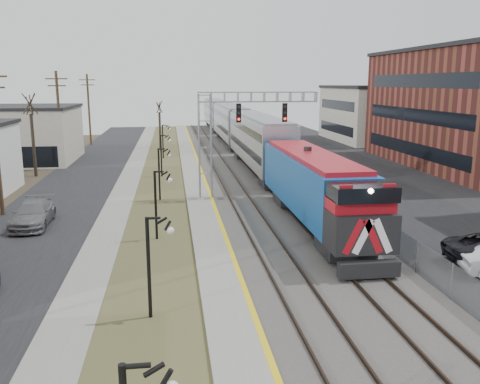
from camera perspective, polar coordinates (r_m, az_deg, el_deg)
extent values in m
cube|color=black|center=(46.82, -18.02, 0.76)|extent=(7.00, 120.00, 0.04)
cube|color=gray|center=(46.21, -12.53, 0.95)|extent=(2.00, 120.00, 0.08)
cube|color=#4D522C|center=(46.05, -8.81, 1.05)|extent=(4.00, 120.00, 0.06)
cube|color=gray|center=(46.07, -5.08, 1.26)|extent=(2.00, 120.00, 0.24)
cube|color=#595651|center=(46.57, 1.08, 1.40)|extent=(8.00, 120.00, 0.20)
cube|color=black|center=(49.83, 14.85, 1.61)|extent=(16.00, 120.00, 0.04)
cube|color=gold|center=(46.10, -3.99, 1.45)|extent=(0.24, 120.00, 0.01)
cube|color=#2D2119|center=(46.20, -2.30, 1.53)|extent=(0.08, 120.00, 0.15)
cube|color=#2D2119|center=(46.36, -0.45, 1.58)|extent=(0.08, 120.00, 0.15)
cube|color=#2D2119|center=(46.65, 1.99, 1.64)|extent=(0.08, 120.00, 0.15)
cube|color=#2D2119|center=(46.93, 3.79, 1.68)|extent=(0.08, 120.00, 0.15)
cube|color=#124D95|center=(30.90, 8.46, 0.23)|extent=(3.00, 17.00, 4.25)
cube|color=black|center=(23.48, 14.26, -8.40)|extent=(2.80, 0.50, 0.70)
cube|color=gray|center=(50.38, 2.06, 5.57)|extent=(3.00, 22.00, 5.33)
cube|color=gray|center=(72.85, -1.01, 7.61)|extent=(3.00, 22.00, 5.33)
cube|color=gray|center=(95.47, -2.64, 8.68)|extent=(3.00, 22.00, 5.33)
cube|color=gray|center=(38.59, -3.94, 5.00)|extent=(1.00, 1.00, 8.00)
cube|color=gray|center=(38.77, 1.99, 10.61)|extent=(9.00, 0.80, 0.80)
cube|color=black|center=(38.15, -0.16, 8.87)|extent=(0.35, 0.25, 1.40)
cube|color=black|center=(38.77, 5.04, 8.87)|extent=(0.35, 0.25, 1.40)
cylinder|color=black|center=(19.45, -10.21, -8.48)|extent=(0.14, 0.14, 4.00)
cylinder|color=black|center=(29.03, -9.44, -1.54)|extent=(0.14, 0.14, 4.00)
cylinder|color=black|center=(38.81, -9.06, 1.93)|extent=(0.14, 0.14, 4.00)
cylinder|color=black|center=(48.69, -8.83, 4.00)|extent=(0.14, 0.14, 4.00)
cylinder|color=black|center=(60.59, -8.66, 5.59)|extent=(0.14, 0.14, 4.00)
cylinder|color=#4C3823|center=(56.51, -19.62, 7.62)|extent=(0.28, 0.28, 10.00)
cylinder|color=#4C3823|center=(76.17, -16.60, 8.81)|extent=(0.28, 0.28, 10.00)
cube|color=gray|center=(47.26, 6.12, 2.36)|extent=(0.04, 120.00, 1.60)
cube|color=beige|center=(63.09, -24.39, 5.82)|extent=(14.00, 12.00, 6.00)
cube|color=beige|center=(82.28, 16.11, 8.36)|extent=(16.00, 18.00, 8.00)
cylinder|color=#382D23|center=(52.17, -22.17, 4.86)|extent=(0.30, 0.30, 5.95)
cylinder|color=#382D23|center=(70.50, -8.98, 6.86)|extent=(0.30, 0.30, 4.90)
imported|color=#171B52|center=(42.89, 11.27, 1.17)|extent=(5.83, 3.67, 1.57)
imported|color=gray|center=(40.43, 12.58, 0.24)|extent=(3.84, 1.66, 1.29)
imported|color=slate|center=(34.22, -22.24, -2.34)|extent=(2.31, 5.32, 1.52)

